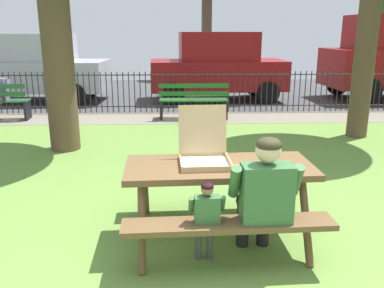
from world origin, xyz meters
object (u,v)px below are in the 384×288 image
at_px(adult_at_table, 263,195).
at_px(parked_car_center, 218,66).
at_px(pizza_slice_on_table, 247,167).
at_px(park_bench_center, 194,101).
at_px(parked_car_left, 29,67).
at_px(picnic_table_foreground, 219,181).
at_px(child_at_table, 206,215).
at_px(pizza_box_open, 204,149).

xyz_separation_m(adult_at_table, parked_car_center, (0.46, 8.83, 0.35)).
bearing_deg(pizza_slice_on_table, adult_at_table, -77.15).
height_order(park_bench_center, parked_car_left, parked_car_left).
bearing_deg(pizza_slice_on_table, picnic_table_foreground, 154.94).
bearing_deg(parked_car_center, picnic_table_foreground, -95.43).
bearing_deg(child_at_table, pizza_box_open, 88.28).
bearing_deg(pizza_box_open, adult_at_table, -51.71).
bearing_deg(parked_car_left, park_bench_center, -29.66).
distance_m(pizza_box_open, parked_car_center, 8.29).
bearing_deg(picnic_table_foreground, pizza_box_open, 141.80).
xyz_separation_m(picnic_table_foreground, pizza_box_open, (-0.14, 0.11, 0.30)).
relative_size(pizza_slice_on_table, child_at_table, 0.30).
distance_m(picnic_table_foreground, park_bench_center, 5.69).
bearing_deg(adult_at_table, pizza_box_open, 128.29).
height_order(pizza_slice_on_table, adult_at_table, adult_at_table).
bearing_deg(adult_at_table, child_at_table, -174.06).
bearing_deg(picnic_table_foreground, pizza_slice_on_table, -25.06).
relative_size(picnic_table_foreground, pizza_box_open, 3.32).
relative_size(picnic_table_foreground, child_at_table, 2.27).
bearing_deg(parked_car_center, child_at_table, -96.14).
bearing_deg(pizza_slice_on_table, parked_car_left, 120.26).
distance_m(parked_car_left, parked_car_center, 5.48).
height_order(pizza_box_open, pizza_slice_on_table, pizza_box_open).
bearing_deg(adult_at_table, parked_car_left, 119.62).
xyz_separation_m(adult_at_table, park_bench_center, (-0.35, 6.17, -0.24)).
distance_m(adult_at_table, parked_car_center, 8.85).
distance_m(pizza_slice_on_table, adult_at_table, 0.40).
distance_m(picnic_table_foreground, pizza_slice_on_table, 0.33).
bearing_deg(pizza_box_open, parked_car_left, 118.92).
relative_size(park_bench_center, parked_car_center, 0.40).
relative_size(pizza_box_open, pizza_slice_on_table, 2.29).
distance_m(child_at_table, park_bench_center, 6.23).
bearing_deg(pizza_slice_on_table, child_at_table, -133.89).
bearing_deg(parked_car_left, picnic_table_foreground, -60.66).
relative_size(pizza_box_open, parked_car_center, 0.14).
relative_size(picnic_table_foreground, park_bench_center, 1.16).
bearing_deg(park_bench_center, picnic_table_foreground, -89.79).
bearing_deg(pizza_slice_on_table, pizza_box_open, 149.69).
bearing_deg(parked_car_center, pizza_box_open, -96.48).
bearing_deg(park_bench_center, adult_at_table, -86.73).
xyz_separation_m(pizza_box_open, adult_at_table, (0.47, -0.60, -0.24)).
bearing_deg(picnic_table_foreground, parked_car_center, 84.57).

